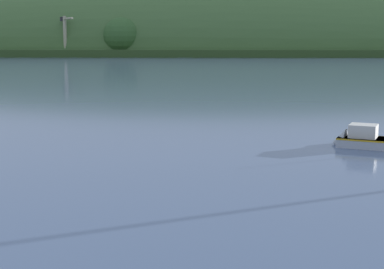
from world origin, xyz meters
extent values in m
cube|color=#314A21|center=(-27.39, 259.21, 1.51)|extent=(534.30, 59.26, 3.02)
ellipsoid|color=#476B38|center=(2.92, 277.18, 0.00)|extent=(427.80, 72.45, 60.02)
sphere|color=#38602D|center=(-39.79, 250.55, 8.56)|extent=(15.83, 15.83, 15.83)
cube|color=#4C4C51|center=(-63.14, 247.72, 1.00)|extent=(4.54, 4.54, 2.00)
cylinder|color=#BCB293|center=(-63.14, 247.72, 9.45)|extent=(1.49, 1.49, 14.90)
cylinder|color=#BCB293|center=(-60.83, 244.18, 15.70)|extent=(6.48, 9.29, 0.82)
cube|color=#333338|center=(-64.19, 249.31, 15.70)|extent=(2.67, 2.56, 1.79)
cube|color=#ADB2BC|center=(6.81, 38.21, 0.11)|extent=(5.12, 3.62, 0.85)
cone|color=#ADB2BC|center=(4.62, 39.15, 0.11)|extent=(1.35, 1.86, 1.71)
cube|color=gold|center=(6.81, 38.21, 0.50)|extent=(5.14, 3.66, 0.08)
cube|color=silver|center=(5.83, 38.63, 0.91)|extent=(1.90, 1.84, 0.74)
cube|color=#192833|center=(5.20, 38.90, 1.02)|extent=(0.53, 1.13, 0.41)
camera|label=1|loc=(-2.92, 6.68, 5.81)|focal=53.32mm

